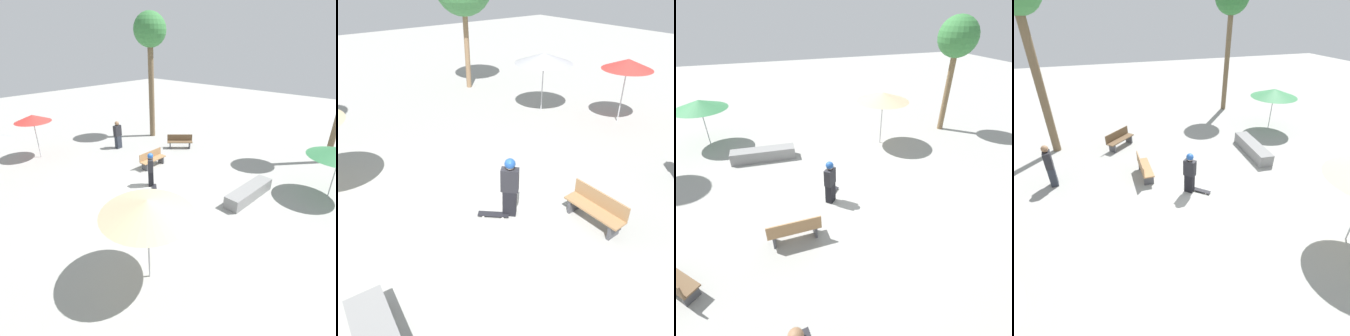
% 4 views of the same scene
% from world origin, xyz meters
% --- Properties ---
extents(ground_plane, '(60.00, 60.00, 0.00)m').
position_xyz_m(ground_plane, '(0.00, 0.00, 0.00)').
color(ground_plane, '#9E9E99').
extents(skater_main, '(0.48, 0.48, 1.65)m').
position_xyz_m(skater_main, '(0.51, 0.69, 0.89)').
color(skater_main, black).
rests_on(skater_main, ground_plane).
extents(skateboard, '(0.69, 0.72, 0.07)m').
position_xyz_m(skateboard, '(0.33, 0.29, 0.06)').
color(skateboard, black).
rests_on(skateboard, ground_plane).
extents(concrete_ledge, '(2.90, 0.86, 0.53)m').
position_xyz_m(concrete_ledge, '(2.56, -3.30, 0.27)').
color(concrete_ledge, gray).
rests_on(concrete_ledge, ground_plane).
extents(bench_near, '(1.60, 0.44, 0.85)m').
position_xyz_m(bench_near, '(2.07, 2.16, 0.43)').
color(bench_near, '#47474C').
rests_on(bench_near, ground_plane).
extents(bench_far, '(1.40, 1.48, 0.85)m').
position_xyz_m(bench_far, '(5.23, 2.83, 0.43)').
color(bench_far, '#47474C').
rests_on(bench_far, ground_plane).
extents(shade_umbrella_red, '(1.97, 1.97, 2.55)m').
position_xyz_m(shade_umbrella_red, '(-1.48, 8.01, 2.35)').
color(shade_umbrella_red, '#B7B7BC').
rests_on(shade_umbrella_red, ground_plane).
extents(shade_umbrella_tan, '(2.50, 2.50, 2.63)m').
position_xyz_m(shade_umbrella_tan, '(-3.34, -3.14, 2.42)').
color(shade_umbrella_tan, '#B7B7BC').
rests_on(shade_umbrella_tan, ground_plane).
extents(palm_tree_left, '(2.08, 2.08, 7.94)m').
position_xyz_m(palm_tree_left, '(5.84, 5.91, 6.57)').
color(palm_tree_left, brown).
rests_on(palm_tree_left, ground_plane).
extents(bystander_watching, '(0.51, 0.32, 1.76)m').
position_xyz_m(bystander_watching, '(2.57, 5.75, 0.88)').
color(bystander_watching, '#282D38').
rests_on(bystander_watching, ground_plane).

